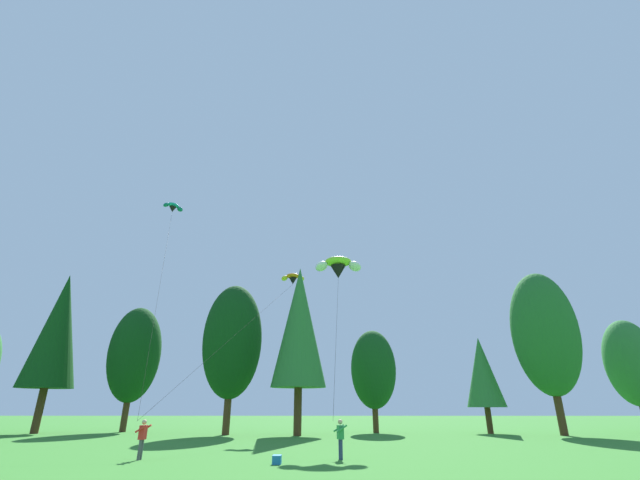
% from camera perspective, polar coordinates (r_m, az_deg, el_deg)
% --- Properties ---
extents(treeline_tree_c, '(4.84, 4.84, 14.72)m').
position_cam_1_polar(treeline_tree_c, '(48.70, -32.10, -10.25)').
color(treeline_tree_c, '#472D19').
rests_on(treeline_tree_c, ground_plane).
extents(treeline_tree_d, '(5.00, 5.00, 11.86)m').
position_cam_1_polar(treeline_tree_d, '(47.63, -23.91, -14.00)').
color(treeline_tree_d, '#472D19').
rests_on(treeline_tree_d, ground_plane).
extents(treeline_tree_e, '(5.32, 5.32, 13.04)m').
position_cam_1_polar(treeline_tree_e, '(40.39, -11.82, -13.24)').
color(treeline_tree_e, '#472D19').
rests_on(treeline_tree_e, ground_plane).
extents(treeline_tree_f, '(4.79, 4.79, 14.50)m').
position_cam_1_polar(treeline_tree_f, '(38.66, -2.84, -11.50)').
color(treeline_tree_f, '#472D19').
rests_on(treeline_tree_f, ground_plane).
extents(treeline_tree_g, '(4.31, 4.31, 9.30)m').
position_cam_1_polar(treeline_tree_g, '(42.77, 7.27, -17.02)').
color(treeline_tree_g, '#472D19').
rests_on(treeline_tree_g, ground_plane).
extents(treeline_tree_h, '(3.45, 3.45, 8.41)m').
position_cam_1_polar(treeline_tree_h, '(43.71, 21.23, -16.38)').
color(treeline_tree_h, '#472D19').
rests_on(treeline_tree_h, ground_plane).
extents(treeline_tree_i, '(5.58, 5.58, 14.00)m').
position_cam_1_polar(treeline_tree_i, '(43.78, 28.23, -11.04)').
color(treeline_tree_i, '#472D19').
rests_on(treeline_tree_i, ground_plane).
extents(treeline_tree_j, '(4.59, 4.59, 10.32)m').
position_cam_1_polar(treeline_tree_j, '(52.05, 36.64, -13.21)').
color(treeline_tree_j, '#472D19').
rests_on(treeline_tree_j, ground_plane).
extents(kite_flyer_near, '(0.56, 0.60, 1.69)m').
position_cam_1_polar(kite_flyer_near, '(22.82, -23.02, -23.32)').
color(kite_flyer_near, '#4C4C51').
rests_on(kite_flyer_near, ground_plane).
extents(kite_flyer_mid, '(0.66, 0.68, 1.69)m').
position_cam_1_polar(kite_flyer_mid, '(21.49, 2.79, -25.04)').
color(kite_flyer_mid, navy).
rests_on(kite_flyer_mid, ground_plane).
extents(parafoil_kite_high_teal, '(7.96, 18.99, 20.52)m').
position_cam_1_polar(parafoil_kite_high_teal, '(46.44, -19.39, 4.20)').
color(parafoil_kite_high_teal, teal).
extents(parafoil_kite_mid_lime_white, '(3.86, 10.79, 11.75)m').
position_cam_1_polar(parafoil_kite_mid_lime_white, '(33.10, 2.49, -3.62)').
color(parafoil_kite_mid_lime_white, '#93D633').
extents(parafoil_kite_far_orange, '(6.93, 19.25, 13.01)m').
position_cam_1_polar(parafoil_kite_far_orange, '(41.81, -3.73, -5.24)').
color(parafoil_kite_far_orange, orange).
extents(picnic_cooler, '(0.36, 0.52, 0.34)m').
position_cam_1_polar(picnic_cooler, '(19.98, -5.88, -27.60)').
color(picnic_cooler, '#1E70B7').
rests_on(picnic_cooler, ground_plane).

